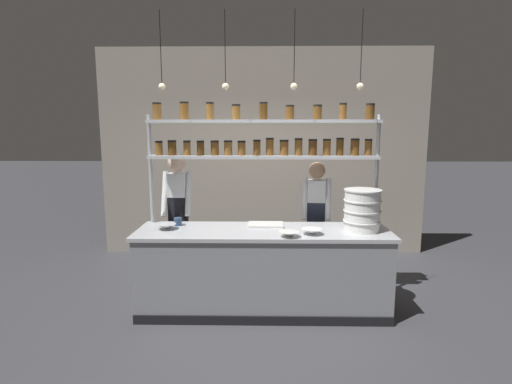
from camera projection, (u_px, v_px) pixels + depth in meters
name	position (u px, v px, depth m)	size (l,w,h in m)	color
ground_plane	(263.00, 309.00, 4.49)	(40.00, 40.00, 0.00)	#3D3D42
back_wall	(263.00, 153.00, 6.36)	(5.15, 0.12, 3.24)	#9E9384
prep_counter	(263.00, 270.00, 4.41)	(2.75, 0.76, 0.92)	gray
spice_shelf_unit	(263.00, 143.00, 4.52)	(2.64, 0.28, 2.31)	#B7BABF
chef_left	(178.00, 212.00, 4.94)	(0.36, 0.30, 1.71)	black
chef_center	(316.00, 217.00, 5.00)	(0.39, 0.31, 1.60)	black
container_stack	(362.00, 210.00, 4.27)	(0.40, 0.40, 0.45)	white
cutting_board	(266.00, 225.00, 4.52)	(0.40, 0.26, 0.02)	silver
prep_bowl_near_left	(312.00, 232.00, 4.15)	(0.22, 0.22, 0.06)	white
prep_bowl_center_front	(289.00, 234.00, 4.05)	(0.21, 0.21, 0.06)	silver
prep_bowl_center_back	(166.00, 227.00, 4.36)	(0.22, 0.22, 0.06)	#B2B7BC
serving_cup_front	(178.00, 222.00, 4.53)	(0.09, 0.09, 0.09)	#334C70
pendant_light_row	(260.00, 82.00, 4.09)	(2.11, 0.07, 0.79)	black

